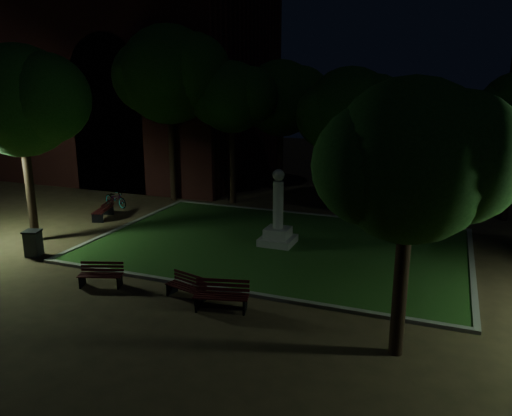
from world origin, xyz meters
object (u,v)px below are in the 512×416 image
at_px(bench_near_right, 222,296).
at_px(bench_left_side, 104,210).
at_px(bench_far_side, 393,212).
at_px(bicycle, 116,198).
at_px(monument, 278,224).
at_px(bench_near_left, 187,287).
at_px(bench_west_near, 101,275).
at_px(trash_bin, 33,243).

height_order(bench_near_right, bench_left_side, bench_left_side).
xyz_separation_m(bench_far_side, bicycle, (-14.51, -2.64, 0.03)).
height_order(monument, bench_near_left, monument).
bearing_deg(bench_west_near, bench_near_right, -21.23).
bearing_deg(bench_left_side, bench_near_right, 36.50).
distance_m(bench_left_side, trash_bin, 5.55).
xyz_separation_m(bench_near_left, trash_bin, (-7.61, 1.28, 0.17)).
distance_m(bench_near_left, bench_near_right, 1.45).
height_order(bench_west_near, bench_left_side, bench_left_side).
bearing_deg(bench_near_left, bench_west_near, -161.45).
distance_m(bench_near_left, bench_left_side, 10.83).
bearing_deg(bench_near_left, bench_left_side, 156.18).
distance_m(bench_near_right, bicycle, 14.26).
relative_size(bench_west_near, bench_left_side, 0.88).
xyz_separation_m(bench_west_near, bench_left_side, (-5.28, 6.97, 0.05)).
distance_m(bench_near_right, bench_left_side, 12.15).
xyz_separation_m(monument, bench_west_near, (-4.22, -6.19, -0.58)).
height_order(bench_near_right, trash_bin, trash_bin).
bearing_deg(trash_bin, bench_west_near, -18.53).
xyz_separation_m(monument, bench_far_side, (4.07, 5.64, -0.51)).
relative_size(bench_left_side, bench_far_side, 0.98).
xyz_separation_m(bench_west_near, bench_far_side, (8.29, 11.83, 0.07)).
distance_m(bench_near_right, bench_west_near, 4.58).
bearing_deg(bench_west_near, bicycle, 104.62).
height_order(monument, bicycle, monument).
distance_m(bench_west_near, bench_left_side, 8.74).
xyz_separation_m(monument, bench_near_right, (0.36, -6.33, -0.53)).
xyz_separation_m(monument, bench_left_side, (-9.50, 0.78, -0.52)).
bearing_deg(bench_left_side, monument, 67.59).
height_order(monument, bench_left_side, monument).
bearing_deg(bench_far_side, bench_west_near, 45.27).
xyz_separation_m(bench_near_left, bench_near_right, (1.40, -0.35, 0.07)).
bearing_deg(bench_far_side, bicycle, 0.64).
bearing_deg(bicycle, trash_bin, -148.94).
relative_size(bench_near_left, bicycle, 0.82).
bearing_deg(bicycle, bench_far_side, -61.67).
relative_size(monument, bench_left_side, 1.81).
xyz_separation_m(bench_left_side, trash_bin, (0.85, -5.48, 0.10)).
relative_size(bench_near_right, bench_far_side, 0.97).
bearing_deg(bench_near_right, bench_near_left, 151.88).
height_order(bench_far_side, trash_bin, trash_bin).
distance_m(bench_near_right, trash_bin, 9.16).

